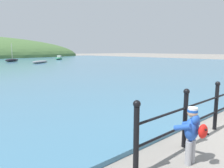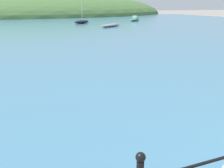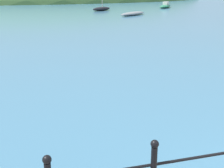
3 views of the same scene
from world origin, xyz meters
The scene contains 5 objects.
iron_railing centered at (-0.49, 1.50, 0.64)m, with size 6.02×0.12×1.21m.
child_in_coat centered at (-2.49, 1.07, 0.61)m, with size 0.38×0.53×1.00m.
boat_far_left centered at (7.80, 29.80, 0.28)m, with size 3.79×3.11×0.36m.
boat_blue_hull centered at (6.06, 36.55, 0.34)m, with size 3.06×2.58×2.93m.
boat_green_fishing centered at (15.82, 38.86, 0.36)m, with size 3.19×3.44×0.81m.
Camera 1 is at (-5.88, -0.62, 1.95)m, focal length 35.00 mm.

